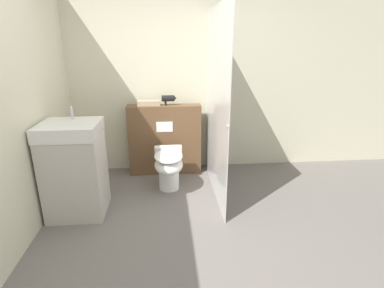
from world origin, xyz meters
TOP-DOWN VIEW (x-y plane):
  - ground_plane at (0.00, 0.00)m, footprint 12.00×12.00m
  - wall_back at (0.00, 2.11)m, footprint 8.00×0.06m
  - partition_panel at (-0.14, 1.89)m, footprint 1.00×0.21m
  - shower_glass at (0.47, 1.30)m, footprint 0.04×1.55m
  - toilet at (-0.10, 1.34)m, footprint 0.35×0.58m
  - sink_vanity at (-1.09, 0.90)m, footprint 0.59×0.54m
  - hair_drier at (-0.07, 1.88)m, footprint 0.20×0.08m
  - folded_towel at (-0.34, 1.91)m, footprint 0.30×0.12m

SIDE VIEW (x-z plane):
  - ground_plane at x=0.00m, z-range 0.00..0.00m
  - toilet at x=-0.10m, z-range 0.06..0.57m
  - partition_panel at x=-0.14m, z-range 0.00..0.98m
  - sink_vanity at x=-1.09m, z-range -0.07..1.09m
  - folded_towel at x=-0.34m, z-range 0.98..1.05m
  - hair_drier at x=-0.07m, z-range 1.01..1.14m
  - shower_glass at x=0.47m, z-range 0.00..2.18m
  - wall_back at x=0.00m, z-range 0.00..2.50m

